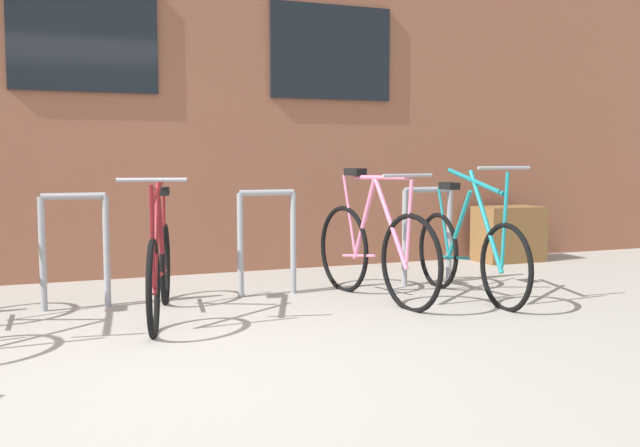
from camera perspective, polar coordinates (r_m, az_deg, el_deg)
name	(u,v)px	position (r m, az deg, el deg)	size (l,w,h in m)	color
ground_plane	(140,375)	(4.04, -13.77, -11.32)	(42.00, 42.00, 0.00)	#9E998E
storefront_building	(64,49)	(10.56, -19.15, 12.63)	(28.00, 6.86, 5.13)	brown
bike_rack	(75,241)	(5.78, -18.43, -1.29)	(6.50, 0.05, 0.87)	gray
bicycle_teal	(469,251)	(6.09, 11.45, -2.13)	(0.44, 1.71, 1.09)	black
bicycle_maroon	(160,267)	(5.34, -12.29, -3.27)	(0.56, 1.68, 1.02)	black
bicycle_pink	(375,250)	(5.89, 4.25, -2.04)	(0.44, 1.69, 1.06)	black
planter_box	(508,234)	(8.32, 14.36, -0.78)	(0.70, 0.44, 0.60)	brown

